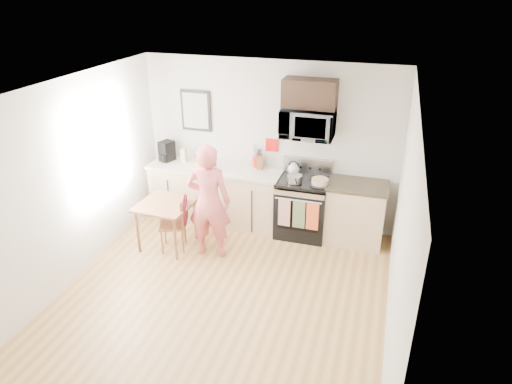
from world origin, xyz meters
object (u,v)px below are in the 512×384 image
(dining_table, at_px, (166,208))
(chair, at_px, (180,216))
(cake, at_px, (320,182))
(range, at_px, (302,208))
(microwave, at_px, (308,123))
(person, at_px, (209,202))

(dining_table, bearing_deg, chair, -5.18)
(dining_table, relative_size, cake, 2.52)
(range, xyz_separation_m, cake, (0.26, -0.13, 0.54))
(range, distance_m, microwave, 1.33)
(dining_table, distance_m, cake, 2.27)
(range, xyz_separation_m, person, (-1.14, -0.95, 0.40))
(person, bearing_deg, microwave, -145.16)
(range, distance_m, person, 1.54)
(range, xyz_separation_m, chair, (-1.60, -0.95, 0.10))
(microwave, xyz_separation_m, dining_table, (-1.84, -1.03, -1.14))
(cake, bearing_deg, person, -149.68)
(chair, height_order, cake, cake)
(person, height_order, dining_table, person)
(cake, bearing_deg, range, 153.18)
(microwave, distance_m, chair, 2.27)
(range, height_order, microwave, microwave)
(person, relative_size, chair, 2.02)
(range, relative_size, cake, 3.92)
(chair, bearing_deg, dining_table, 155.66)
(dining_table, bearing_deg, range, 26.75)
(chair, bearing_deg, cake, 4.42)
(microwave, xyz_separation_m, cake, (0.26, -0.24, -0.79))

